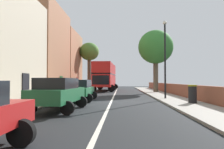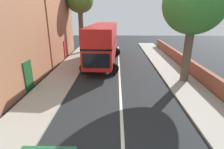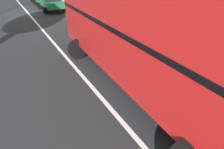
% 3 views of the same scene
% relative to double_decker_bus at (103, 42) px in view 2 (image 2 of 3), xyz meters
% --- Properties ---
extents(double_decker_bus, '(3.84, 10.59, 4.06)m').
position_rel_double_decker_bus_xyz_m(double_decker_bus, '(0.00, 0.00, 0.00)').
color(double_decker_bus, red).
rests_on(double_decker_bus, ground).
extents(street_tree_right_1, '(4.40, 4.40, 7.85)m').
position_rel_double_decker_bus_xyz_m(street_tree_right_1, '(6.84, -5.31, 3.41)').
color(street_tree_right_1, brown).
rests_on(street_tree_right_1, sidewalk_right).
extents(street_tree_left_4, '(3.47, 3.47, 8.22)m').
position_rel_double_decker_bus_xyz_m(street_tree_left_4, '(-3.25, 5.32, 4.19)').
color(street_tree_left_4, brown).
rests_on(street_tree_left_4, sidewalk_left).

